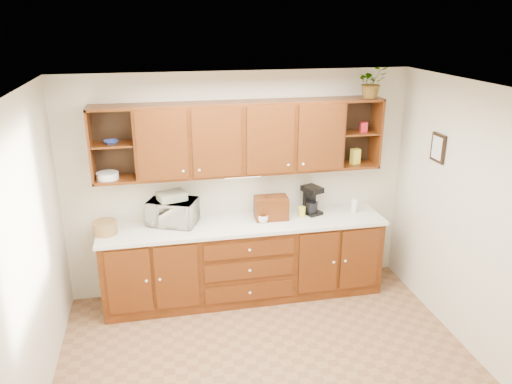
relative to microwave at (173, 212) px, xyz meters
name	(u,v)px	position (x,y,z in m)	size (l,w,h in m)	color
floor	(273,375)	(0.79, -1.58, -1.08)	(4.00, 4.00, 0.00)	#8A613F
ceiling	(277,94)	(0.79, -1.58, 1.52)	(4.00, 4.00, 0.00)	white
back_wall	(239,184)	(0.79, 0.17, 0.22)	(4.00, 4.00, 0.00)	beige
left_wall	(22,273)	(-1.21, -1.58, 0.22)	(3.50, 3.50, 0.00)	beige
right_wall	(486,230)	(2.79, -1.58, 0.22)	(3.50, 3.50, 0.00)	beige
base_cabinets	(244,261)	(0.79, -0.13, -0.63)	(3.20, 0.60, 0.90)	#391B06
countertop	(244,225)	(0.79, -0.14, -0.16)	(3.24, 0.64, 0.04)	silver
upper_cabinets	(242,138)	(0.80, 0.01, 0.81)	(3.20, 0.33, 0.80)	#391B06
undercabinet_light	(242,176)	(0.79, -0.04, 0.39)	(0.40, 0.05, 0.03)	white
framed_picture	(438,148)	(2.77, -0.68, 0.77)	(0.03, 0.24, 0.30)	black
wicker_basket	(105,228)	(-0.73, -0.12, -0.07)	(0.26, 0.26, 0.14)	olive
microwave	(173,212)	(0.00, 0.00, 0.00)	(0.52, 0.35, 0.29)	beige
towel_stack	(172,196)	(0.00, 0.00, 0.19)	(0.29, 0.22, 0.09)	#D8BD66
wine_bottle	(167,209)	(-0.06, 0.05, 0.02)	(0.06, 0.06, 0.33)	black
woven_tray	(170,220)	(-0.04, 0.11, -0.14)	(0.33, 0.33, 0.02)	olive
bread_box	(271,208)	(1.12, -0.07, -0.01)	(0.38, 0.24, 0.26)	#391B06
mug_tree	(265,216)	(1.04, -0.10, -0.10)	(0.24, 0.26, 0.31)	#391B06
canister_red	(272,214)	(1.12, -0.11, -0.07)	(0.12, 0.12, 0.14)	#B01922
canister_white	(354,206)	(2.13, -0.09, -0.06)	(0.07, 0.07, 0.18)	white
canister_yellow	(302,212)	(1.49, -0.07, -0.09)	(0.09, 0.09, 0.11)	gold
coffee_maker	(311,200)	(1.62, 0.01, 0.02)	(0.25, 0.28, 0.33)	black
bowl_stack	(111,142)	(-0.59, -0.01, 0.83)	(0.15, 0.15, 0.04)	navy
plate_stack	(107,176)	(-0.66, 0.00, 0.47)	(0.23, 0.23, 0.07)	white
pantry_box_yellow	(355,156)	(2.14, 0.00, 0.52)	(0.10, 0.08, 0.18)	gold
pantry_box_red	(364,127)	(2.21, -0.02, 0.87)	(0.08, 0.07, 0.11)	#B01922
potted_plant	(372,82)	(2.25, -0.06, 1.38)	(0.32, 0.27, 0.35)	#999999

